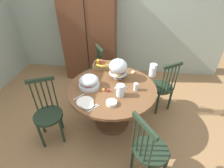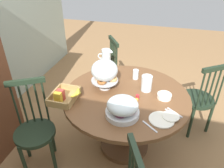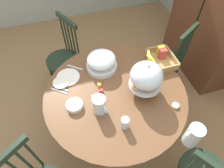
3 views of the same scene
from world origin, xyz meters
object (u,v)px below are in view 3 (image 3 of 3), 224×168
milk_pitcher (193,136)px  china_plate_large (68,77)px  windsor_chair_by_cabinet (167,61)px  pastry_stand_with_dome (146,77)px  dining_table (115,104)px  fruit_platter_covered (102,62)px  windsor_chair_facing_door (64,60)px  china_plate_small (61,82)px  cereal_bowl (75,105)px  cereal_basket (160,58)px  drinking_glass (125,123)px  butter_dish (175,106)px  orange_juice_pitcher (99,105)px

milk_pitcher → china_plate_large: 1.18m
windsor_chair_by_cabinet → pastry_stand_with_dome: bearing=-47.8°
dining_table → fruit_platter_covered: (-0.33, -0.03, 0.28)m
dining_table → milk_pitcher: milk_pitcher is taller
windsor_chair_facing_door → china_plate_small: size_ratio=6.50×
china_plate_small → cereal_bowl: cereal_bowl is taller
windsor_chair_facing_door → cereal_bowl: 0.95m
cereal_basket → pastry_stand_with_dome: bearing=-45.3°
drinking_glass → fruit_platter_covered: bearing=-180.0°
milk_pitcher → cereal_basket: bearing=168.9°
pastry_stand_with_dome → china_plate_large: pastry_stand_with_dome is taller
windsor_chair_by_cabinet → cereal_bowl: size_ratio=6.96×
windsor_chair_facing_door → china_plate_large: windsor_chair_facing_door is taller
china_plate_small → cereal_bowl: size_ratio=1.07×
china_plate_small → butter_dish: bearing=58.7°
windsor_chair_facing_door → cereal_basket: size_ratio=3.09×
pastry_stand_with_dome → china_plate_small: (-0.31, -0.69, -0.18)m
cereal_basket → drinking_glass: 0.83m
fruit_platter_covered → pastry_stand_with_dome: bearing=35.8°
dining_table → cereal_bowl: bearing=-83.7°
orange_juice_pitcher → milk_pitcher: (0.46, 0.57, 0.02)m
windsor_chair_by_cabinet → orange_juice_pitcher: windsor_chair_by_cabinet is taller
dining_table → cereal_basket: bearing=114.0°
pastry_stand_with_dome → milk_pitcher: (0.54, 0.14, -0.11)m
china_plate_large → butter_dish: (0.59, 0.81, 0.01)m
milk_pitcher → drinking_glass: 0.50m
pastry_stand_with_dome → drinking_glass: pastry_stand_with_dome is taller
pastry_stand_with_dome → cereal_basket: bearing=134.7°
milk_pitcher → cereal_basket: size_ratio=0.64×
pastry_stand_with_dome → fruit_platter_covered: size_ratio=1.15×
windsor_chair_by_cabinet → china_plate_large: bearing=-82.4°
fruit_platter_covered → china_plate_large: fruit_platter_covered is taller
windsor_chair_by_cabinet → butter_dish: bearing=-26.8°
china_plate_small → milk_pitcher: bearing=44.8°
orange_juice_pitcher → cereal_basket: size_ratio=0.58×
fruit_platter_covered → cereal_bowl: fruit_platter_covered is taller
orange_juice_pitcher → drinking_glass: orange_juice_pitcher is taller
china_plate_large → drinking_glass: (0.64, 0.34, 0.05)m
orange_juice_pitcher → windsor_chair_by_cabinet: bearing=120.8°
fruit_platter_covered → windsor_chair_facing_door: bearing=-147.2°
windsor_chair_facing_door → pastry_stand_with_dome: bearing=34.1°
china_plate_small → drinking_glass: drinking_glass is taller
cereal_bowl → pastry_stand_with_dome: bearing=88.2°
orange_juice_pitcher → cereal_basket: 0.83m
drinking_glass → dining_table: bearing=174.4°
butter_dish → dining_table: bearing=-123.7°
cereal_basket → drinking_glass: (0.58, -0.59, 0.01)m
windsor_chair_facing_door → drinking_glass: (1.20, 0.34, 0.34)m
orange_juice_pitcher → china_plate_large: 0.48m
pastry_stand_with_dome → cereal_bowl: 0.64m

